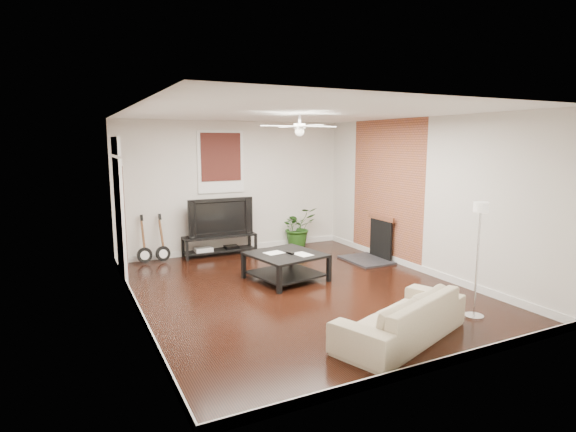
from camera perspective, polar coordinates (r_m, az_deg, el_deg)
name	(u,v)px	position (r m, az deg, el deg)	size (l,w,h in m)	color
room	(299,204)	(7.22, 1.41, 1.50)	(5.01, 6.01, 2.81)	black
brick_accent	(386,191)	(9.41, 12.07, 3.10)	(0.02, 2.20, 2.80)	#A35834
fireplace	(373,238)	(9.38, 10.49, -2.69)	(0.80, 1.10, 0.92)	black
window_back	(221,162)	(9.80, -8.32, 6.66)	(1.00, 0.06, 1.30)	#401811
door_left	(120,208)	(8.36, -20.09, 0.96)	(0.08, 1.00, 2.50)	white
tv_stand	(220,245)	(9.81, -8.44, -3.58)	(1.53, 0.41, 0.43)	black
tv	(219,216)	(9.71, -8.56, -0.05)	(1.37, 0.18, 0.79)	black
coffee_table	(286,267)	(7.99, -0.28, -6.28)	(1.12, 1.12, 0.47)	black
sofa	(401,316)	(5.84, 13.87, -11.95)	(1.95, 0.76, 0.57)	#BBA98C
floor_lamp	(477,260)	(6.68, 22.43, -5.11)	(0.26, 0.26, 1.59)	silver
potted_plant	(298,227)	(10.50, 1.23, -1.33)	(0.81, 0.70, 0.90)	#225016
guitar_left	(144,240)	(9.38, -17.44, -2.83)	(0.30, 0.21, 0.96)	black
guitar_right	(162,238)	(9.41, -15.31, -2.70)	(0.30, 0.21, 0.96)	black
ceiling_fan	(300,126)	(7.16, 1.44, 11.06)	(1.24, 1.24, 0.32)	white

